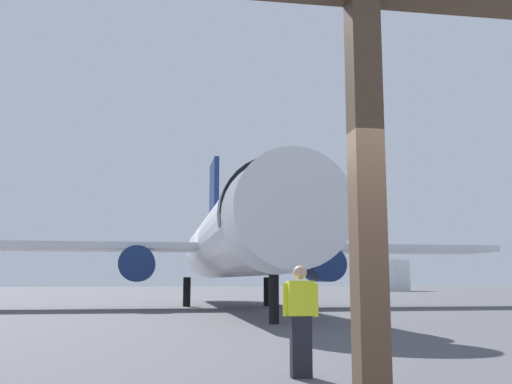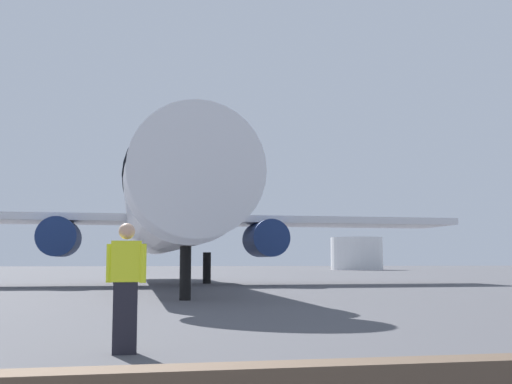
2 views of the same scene
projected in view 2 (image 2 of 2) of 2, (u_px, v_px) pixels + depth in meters
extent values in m
plane|color=#4C4C51|center=(117.00, 280.00, 41.78)|extent=(220.00, 220.00, 0.00)
cylinder|color=silver|center=(166.00, 213.00, 32.44)|extent=(3.97, 26.89, 3.97)
cone|color=silver|center=(193.00, 175.00, 18.06)|extent=(3.77, 2.60, 3.77)
cylinder|color=black|center=(187.00, 178.00, 19.93)|extent=(4.05, 0.90, 4.05)
cube|color=silver|center=(317.00, 222.00, 35.11)|extent=(14.84, 4.20, 0.36)
cylinder|color=navy|center=(59.00, 237.00, 31.03)|extent=(1.90, 3.20, 1.90)
cylinder|color=navy|center=(265.00, 239.00, 33.02)|extent=(1.90, 3.20, 1.90)
cube|color=navy|center=(158.00, 164.00, 44.56)|extent=(0.36, 4.40, 5.20)
cylinder|color=black|center=(185.00, 273.00, 19.90)|extent=(0.36, 0.36, 1.70)
cylinder|color=black|center=(118.00, 268.00, 33.74)|extent=(0.44, 0.44, 1.70)
cylinder|color=black|center=(207.00, 268.00, 34.66)|extent=(0.44, 0.44, 1.70)
cube|color=black|center=(125.00, 318.00, 8.42)|extent=(0.32, 0.20, 0.95)
cube|color=yellow|center=(126.00, 261.00, 8.50)|extent=(0.40, 0.22, 0.55)
sphere|color=tan|center=(127.00, 231.00, 8.54)|extent=(0.22, 0.22, 0.22)
cylinder|color=yellow|center=(143.00, 263.00, 8.45)|extent=(0.09, 0.09, 0.52)
cylinder|color=yellow|center=(110.00, 263.00, 8.54)|extent=(0.09, 0.09, 0.52)
cylinder|color=white|center=(357.00, 254.00, 88.13)|extent=(7.21, 7.21, 4.50)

